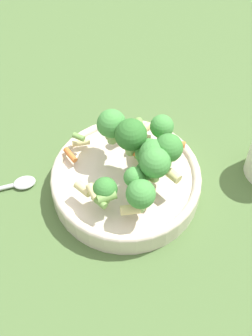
# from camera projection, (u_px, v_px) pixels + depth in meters

# --- Properties ---
(ground_plane) EXTENTS (3.00, 3.00, 0.00)m
(ground_plane) POSITION_uv_depth(u_px,v_px,m) (126.00, 189.00, 0.75)
(ground_plane) COLOR #4C6B38
(bowl) EXTENTS (0.23, 0.23, 0.04)m
(bowl) POSITION_uv_depth(u_px,v_px,m) (126.00, 181.00, 0.73)
(bowl) COLOR beige
(bowl) RESTS_ON ground_plane
(pasta_salad) EXTENTS (0.19, 0.18, 0.09)m
(pasta_salad) POSITION_uv_depth(u_px,v_px,m) (139.00, 153.00, 0.68)
(pasta_salad) COLOR #8CB766
(pasta_salad) RESTS_ON bowl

